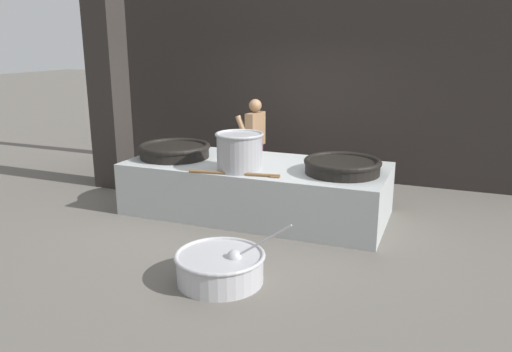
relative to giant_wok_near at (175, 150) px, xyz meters
name	(u,v)px	position (x,y,z in m)	size (l,w,h in m)	color
ground_plane	(256,213)	(1.28, 0.08, -0.86)	(60.00, 60.00, 0.00)	#666059
back_wall	(305,74)	(1.28, 2.54, 1.00)	(8.55, 0.24, 3.73)	#2D2826
support_pillar	(108,77)	(-1.57, 0.58, 1.00)	(0.49, 0.49, 3.73)	#2D2826
hearth_platform	(256,188)	(1.28, 0.08, -0.49)	(3.71, 1.60, 0.75)	#B2B7B7
giant_wok_near	(175,150)	(0.00, 0.00, 0.00)	(1.07, 1.07, 0.21)	black
giant_wok_far	(342,165)	(2.55, -0.02, 0.00)	(1.02, 1.02, 0.20)	black
stock_pot	(240,151)	(1.22, -0.36, 0.16)	(0.65, 0.65, 0.51)	#9E9EA3
stirring_paddle	(238,174)	(1.30, -0.61, -0.09)	(1.22, 0.27, 0.04)	brown
cook	(255,141)	(0.80, 1.27, -0.04)	(0.38, 0.58, 1.53)	#9E7551
prep_bowl_vegetables	(220,266)	(1.72, -2.06, -0.69)	(1.23, 0.95, 0.72)	#B7B7BC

